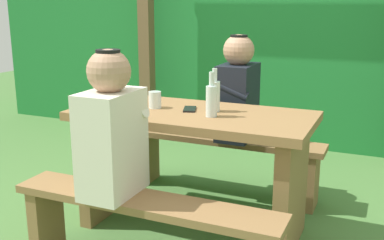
{
  "coord_description": "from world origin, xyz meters",
  "views": [
    {
      "loc": [
        1.06,
        -2.44,
        1.36
      ],
      "look_at": [
        0.0,
        0.0,
        0.69
      ],
      "focal_mm": 43.96,
      "sensor_mm": 36.0,
      "label": 1
    }
  ],
  "objects_px": {
    "bench_far": "(225,153)",
    "cell_phone": "(190,109)",
    "bench_near": "(145,221)",
    "person_white_shirt": "(112,129)",
    "bottle_left": "(214,95)",
    "drinking_glass": "(155,100)",
    "bottle_right": "(211,99)",
    "picnic_table": "(192,150)",
    "person_black_coat": "(238,92)"
  },
  "relations": [
    {
      "from": "bench_far",
      "to": "bottle_right",
      "type": "distance_m",
      "value": 0.85
    },
    {
      "from": "picnic_table",
      "to": "bench_far",
      "type": "bearing_deg",
      "value": 90.0
    },
    {
      "from": "picnic_table",
      "to": "person_white_shirt",
      "type": "relative_size",
      "value": 1.95
    },
    {
      "from": "person_black_coat",
      "to": "bottle_right",
      "type": "relative_size",
      "value": 2.87
    },
    {
      "from": "bottle_right",
      "to": "cell_phone",
      "type": "xyz_separation_m",
      "value": [
        -0.18,
        0.1,
        -0.09
      ]
    },
    {
      "from": "person_white_shirt",
      "to": "bottle_left",
      "type": "xyz_separation_m",
      "value": [
        0.29,
        0.64,
        0.08
      ]
    },
    {
      "from": "bottle_left",
      "to": "bottle_right",
      "type": "relative_size",
      "value": 1.01
    },
    {
      "from": "bottle_left",
      "to": "drinking_glass",
      "type": "bearing_deg",
      "value": -171.16
    },
    {
      "from": "bench_far",
      "to": "cell_phone",
      "type": "bearing_deg",
      "value": -93.0
    },
    {
      "from": "bench_near",
      "to": "bottle_left",
      "type": "relative_size",
      "value": 5.56
    },
    {
      "from": "bottle_right",
      "to": "person_black_coat",
      "type": "bearing_deg",
      "value": 95.38
    },
    {
      "from": "picnic_table",
      "to": "bench_near",
      "type": "bearing_deg",
      "value": -90.0
    },
    {
      "from": "picnic_table",
      "to": "bench_near",
      "type": "xyz_separation_m",
      "value": [
        0.0,
        -0.59,
        -0.19
      ]
    },
    {
      "from": "person_black_coat",
      "to": "drinking_glass",
      "type": "relative_size",
      "value": 7.2
    },
    {
      "from": "picnic_table",
      "to": "cell_phone",
      "type": "height_order",
      "value": "cell_phone"
    },
    {
      "from": "person_white_shirt",
      "to": "person_black_coat",
      "type": "xyz_separation_m",
      "value": [
        0.26,
        1.16,
        0.0
      ]
    },
    {
      "from": "bottle_left",
      "to": "bench_far",
      "type": "bearing_deg",
      "value": 102.45
    },
    {
      "from": "person_black_coat",
      "to": "bottle_left",
      "type": "relative_size",
      "value": 2.86
    },
    {
      "from": "person_black_coat",
      "to": "bottle_left",
      "type": "xyz_separation_m",
      "value": [
        0.03,
        -0.53,
        0.08
      ]
    },
    {
      "from": "person_black_coat",
      "to": "cell_phone",
      "type": "xyz_separation_m",
      "value": [
        -0.11,
        -0.55,
        -0.02
      ]
    },
    {
      "from": "picnic_table",
      "to": "bottle_right",
      "type": "bearing_deg",
      "value": -25.01
    },
    {
      "from": "bench_near",
      "to": "cell_phone",
      "type": "relative_size",
      "value": 10.0
    },
    {
      "from": "bench_far",
      "to": "bottle_left",
      "type": "height_order",
      "value": "bottle_left"
    },
    {
      "from": "cell_phone",
      "to": "bottle_right",
      "type": "bearing_deg",
      "value": -49.67
    },
    {
      "from": "person_white_shirt",
      "to": "bottle_left",
      "type": "distance_m",
      "value": 0.71
    },
    {
      "from": "person_black_coat",
      "to": "drinking_glass",
      "type": "xyz_separation_m",
      "value": [
        -0.33,
        -0.58,
        0.03
      ]
    },
    {
      "from": "picnic_table",
      "to": "person_white_shirt",
      "type": "xyz_separation_m",
      "value": [
        -0.17,
        -0.58,
        0.26
      ]
    },
    {
      "from": "person_black_coat",
      "to": "bottle_right",
      "type": "xyz_separation_m",
      "value": [
        0.06,
        -0.65,
        0.08
      ]
    },
    {
      "from": "bench_far",
      "to": "cell_phone",
      "type": "distance_m",
      "value": 0.7
    },
    {
      "from": "bottle_left",
      "to": "bench_near",
      "type": "bearing_deg",
      "value": -100.3
    },
    {
      "from": "person_white_shirt",
      "to": "bottle_right",
      "type": "height_order",
      "value": "person_white_shirt"
    },
    {
      "from": "picnic_table",
      "to": "person_black_coat",
      "type": "height_order",
      "value": "person_black_coat"
    },
    {
      "from": "bottle_right",
      "to": "bench_far",
      "type": "bearing_deg",
      "value": 102.68
    },
    {
      "from": "person_white_shirt",
      "to": "bench_near",
      "type": "bearing_deg",
      "value": -1.11
    },
    {
      "from": "picnic_table",
      "to": "person_white_shirt",
      "type": "distance_m",
      "value": 0.66
    },
    {
      "from": "person_white_shirt",
      "to": "cell_phone",
      "type": "xyz_separation_m",
      "value": [
        0.14,
        0.62,
        -0.02
      ]
    },
    {
      "from": "drinking_glass",
      "to": "bottle_left",
      "type": "bearing_deg",
      "value": 8.84
    },
    {
      "from": "bench_near",
      "to": "person_white_shirt",
      "type": "height_order",
      "value": "person_white_shirt"
    },
    {
      "from": "picnic_table",
      "to": "bench_near",
      "type": "distance_m",
      "value": 0.62
    },
    {
      "from": "picnic_table",
      "to": "drinking_glass",
      "type": "height_order",
      "value": "drinking_glass"
    },
    {
      "from": "picnic_table",
      "to": "bench_far",
      "type": "xyz_separation_m",
      "value": [
        0.0,
        0.59,
        -0.19
      ]
    },
    {
      "from": "bench_near",
      "to": "person_black_coat",
      "type": "distance_m",
      "value": 1.26
    },
    {
      "from": "bottle_right",
      "to": "bench_near",
      "type": "bearing_deg",
      "value": -105.89
    },
    {
      "from": "person_white_shirt",
      "to": "person_black_coat",
      "type": "bearing_deg",
      "value": 77.58
    },
    {
      "from": "bench_far",
      "to": "person_white_shirt",
      "type": "relative_size",
      "value": 1.95
    },
    {
      "from": "bench_near",
      "to": "bottle_right",
      "type": "bearing_deg",
      "value": 74.11
    },
    {
      "from": "drinking_glass",
      "to": "bottle_left",
      "type": "height_order",
      "value": "bottle_left"
    },
    {
      "from": "picnic_table",
      "to": "bottle_right",
      "type": "height_order",
      "value": "bottle_right"
    },
    {
      "from": "picnic_table",
      "to": "cell_phone",
      "type": "relative_size",
      "value": 10.0
    },
    {
      "from": "drinking_glass",
      "to": "bottle_left",
      "type": "xyz_separation_m",
      "value": [
        0.36,
        0.06,
        0.05
      ]
    }
  ]
}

